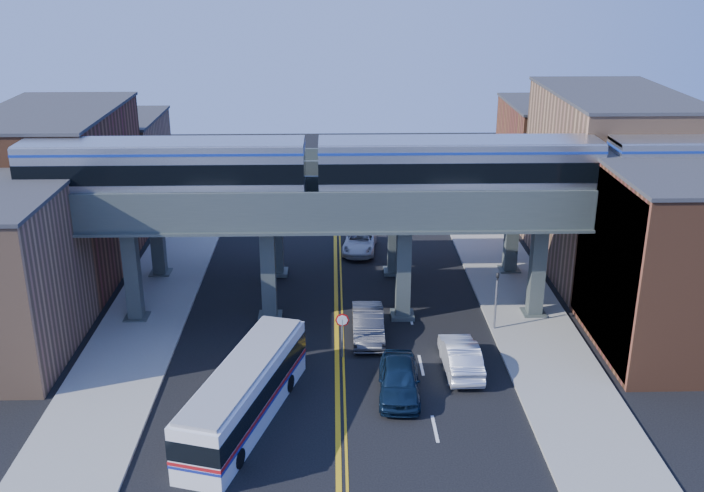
{
  "coord_description": "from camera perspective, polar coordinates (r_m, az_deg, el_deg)",
  "views": [
    {
      "loc": [
        -0.12,
        -34.93,
        20.64
      ],
      "look_at": [
        0.89,
        5.65,
        5.5
      ],
      "focal_mm": 40.0,
      "sensor_mm": 36.0,
      "label": 1
    }
  ],
  "objects": [
    {
      "name": "car_parked_curb",
      "position": [
        41.96,
        7.9,
        -7.94
      ],
      "size": [
        1.82,
        5.03,
        1.65
      ],
      "primitive_type": "imported",
      "rotation": [
        0.0,
        0.0,
        3.16
      ],
      "color": "silver",
      "rests_on": "ground"
    },
    {
      "name": "building_west_c",
      "position": [
        68.57,
        -17.01,
        5.52
      ],
      "size": [
        8.0,
        10.0,
        8.0
      ],
      "primitive_type": "cube",
      "color": "#956C4D",
      "rests_on": "ground"
    },
    {
      "name": "stop_sign",
      "position": [
        42.38,
        -0.71,
        -6.0
      ],
      "size": [
        0.76,
        0.09,
        2.63
      ],
      "color": "slate",
      "rests_on": "ground"
    },
    {
      "name": "traffic_signal",
      "position": [
        45.81,
        10.46,
        -3.5
      ],
      "size": [
        0.15,
        0.18,
        4.1
      ],
      "color": "slate",
      "rests_on": "ground"
    },
    {
      "name": "building_east_b",
      "position": [
        56.17,
        18.04,
        4.33
      ],
      "size": [
        8.0,
        14.0,
        12.0
      ],
      "primitive_type": "cube",
      "color": "#956C4D",
      "rests_on": "ground"
    },
    {
      "name": "building_east_a",
      "position": [
        45.91,
        22.61,
        -1.11
      ],
      "size": [
        8.0,
        10.0,
        10.0
      ],
      "primitive_type": "cube",
      "color": "brown",
      "rests_on": "ground"
    },
    {
      "name": "elevated_viaduct_far",
      "position": [
        51.91,
        -1.24,
        4.61
      ],
      "size": [
        52.0,
        3.6,
        7.4
      ],
      "color": "#3C4643",
      "rests_on": "ground"
    },
    {
      "name": "sidewalk_east",
      "position": [
        50.76,
        11.97,
        -3.91
      ],
      "size": [
        5.0,
        70.0,
        0.16
      ],
      "primitive_type": "cube",
      "color": "gray",
      "rests_on": "ground"
    },
    {
      "name": "building_west_b",
      "position": [
        56.22,
        -20.49,
        3.52
      ],
      "size": [
        8.0,
        14.0,
        11.0
      ],
      "primitive_type": "cube",
      "color": "brown",
      "rests_on": "ground"
    },
    {
      "name": "car_lane_b",
      "position": [
        44.91,
        1.18,
        -5.73
      ],
      "size": [
        1.78,
        5.03,
        1.65
      ],
      "primitive_type": "imported",
      "rotation": [
        0.0,
        0.0,
        -0.01
      ],
      "color": "#333235",
      "rests_on": "ground"
    },
    {
      "name": "car_lane_c",
      "position": [
        57.88,
        0.56,
        0.31
      ],
      "size": [
        2.86,
        5.24,
        1.39
      ],
      "primitive_type": "imported",
      "rotation": [
        0.0,
        0.0,
        -0.11
      ],
      "color": "silver",
      "rests_on": "ground"
    },
    {
      "name": "ground",
      "position": [
        40.58,
        -1.07,
        -10.12
      ],
      "size": [
        120.0,
        120.0,
        0.0
      ],
      "primitive_type": "plane",
      "color": "black",
      "rests_on": "ground"
    },
    {
      "name": "car_lane_a",
      "position": [
        39.48,
        3.44,
        -9.65
      ],
      "size": [
        2.33,
        5.16,
        1.72
      ],
      "primitive_type": "imported",
      "rotation": [
        0.0,
        0.0,
        -0.06
      ],
      "color": "#0D1D32",
      "rests_on": "ground"
    },
    {
      "name": "mural_panel",
      "position": [
        44.54,
        17.92,
        -1.49
      ],
      "size": [
        0.1,
        9.5,
        9.5
      ],
      "primitive_type": "cube",
      "color": "teal",
      "rests_on": "ground"
    },
    {
      "name": "elevated_viaduct_near",
      "position": [
        45.21,
        -1.2,
        2.19
      ],
      "size": [
        52.0,
        3.6,
        7.4
      ],
      "color": "#3C4643",
      "rests_on": "ground"
    },
    {
      "name": "building_east_c",
      "position": [
        68.52,
        14.47,
        6.18
      ],
      "size": [
        8.0,
        10.0,
        9.0
      ],
      "primitive_type": "cube",
      "color": "brown",
      "rests_on": "ground"
    },
    {
      "name": "transit_bus",
      "position": [
        37.45,
        -7.81,
        -10.61
      ],
      "size": [
        5.38,
        11.04,
        2.78
      ],
      "rotation": [
        0.0,
        0.0,
        1.28
      ],
      "color": "white",
      "rests_on": "ground"
    },
    {
      "name": "car_lane_d",
      "position": [
        64.98,
        1.33,
        2.68
      ],
      "size": [
        2.86,
        5.73,
        1.6
      ],
      "primitive_type": "imported",
      "rotation": [
        0.0,
        0.0,
        0.12
      ],
      "color": "#9A9A9E",
      "rests_on": "ground"
    },
    {
      "name": "sidewalk_west",
      "position": [
        50.71,
        -14.3,
        -4.14
      ],
      "size": [
        5.0,
        70.0,
        0.16
      ],
      "primitive_type": "cube",
      "color": "gray",
      "rests_on": "ground"
    },
    {
      "name": "transit_train",
      "position": [
        44.96,
        7.74,
        5.71
      ],
      "size": [
        49.01,
        3.07,
        3.59
      ],
      "color": "black",
      "rests_on": "elevated_viaduct_near"
    }
  ]
}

